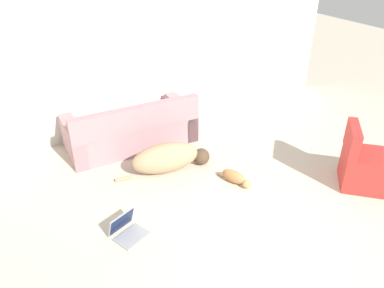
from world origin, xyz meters
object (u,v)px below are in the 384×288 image
at_px(couch, 131,130).
at_px(side_chair, 362,165).
at_px(dog, 168,158).
at_px(laptop_open, 126,228).
at_px(cat, 235,178).

xyz_separation_m(couch, side_chair, (2.32, -2.48, 0.04)).
bearing_deg(dog, couch, 108.69).
distance_m(dog, laptop_open, 1.36).
height_order(couch, side_chair, side_chair).
bearing_deg(cat, couch, -174.96).
xyz_separation_m(cat, side_chair, (1.46, -0.82, 0.22)).
relative_size(couch, dog, 1.41).
relative_size(dog, laptop_open, 3.09).
bearing_deg(couch, laptop_open, 67.62).
relative_size(dog, cat, 2.69).
bearing_deg(laptop_open, side_chair, -33.57).
bearing_deg(cat, dog, -158.83).
bearing_deg(side_chair, laptop_open, 121.93).
bearing_deg(side_chair, couch, 85.92).
xyz_separation_m(cat, laptop_open, (-1.65, -0.22, -0.00)).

